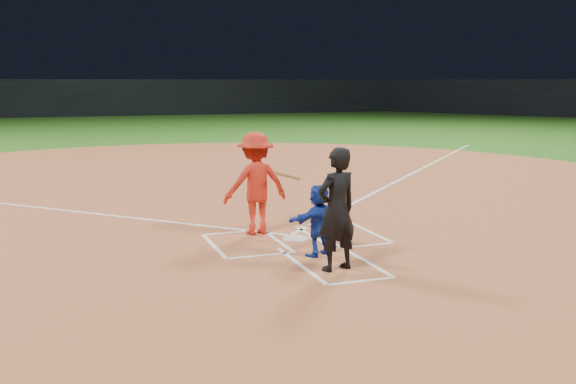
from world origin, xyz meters
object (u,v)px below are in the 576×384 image
object	(u,v)px
home_plate	(296,238)
batter_at_plate	(256,183)
umpire	(337,209)
catcher	(319,220)

from	to	relation	value
home_plate	batter_at_plate	distance (m)	1.34
home_plate	umpire	xyz separation A→B (m)	(-0.11, -2.12, 0.97)
batter_at_plate	home_plate	bearing A→B (deg)	-50.69
catcher	umpire	xyz separation A→B (m)	(-0.07, -0.90, 0.36)
home_plate	catcher	distance (m)	1.36
catcher	home_plate	bearing A→B (deg)	-115.24
catcher	umpire	distance (m)	0.97
catcher	umpire	size ratio (longest dim) A/B	0.63
home_plate	umpire	world-z (taller)	umpire
catcher	batter_at_plate	distance (m)	2.02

